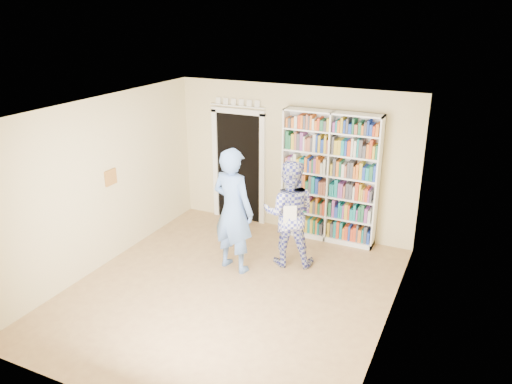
% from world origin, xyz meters
% --- Properties ---
extents(floor, '(5.00, 5.00, 0.00)m').
position_xyz_m(floor, '(0.00, 0.00, 0.00)').
color(floor, '#936A47').
rests_on(floor, ground).
extents(ceiling, '(5.00, 5.00, 0.00)m').
position_xyz_m(ceiling, '(0.00, 0.00, 2.70)').
color(ceiling, white).
rests_on(ceiling, wall_back).
extents(wall_back, '(4.50, 0.00, 4.50)m').
position_xyz_m(wall_back, '(0.00, 2.50, 1.35)').
color(wall_back, beige).
rests_on(wall_back, floor).
extents(wall_left, '(0.00, 5.00, 5.00)m').
position_xyz_m(wall_left, '(-2.25, 0.00, 1.35)').
color(wall_left, beige).
rests_on(wall_left, floor).
extents(wall_right, '(0.00, 5.00, 5.00)m').
position_xyz_m(wall_right, '(2.25, 0.00, 1.35)').
color(wall_right, beige).
rests_on(wall_right, floor).
extents(bookshelf, '(1.69, 0.32, 2.33)m').
position_xyz_m(bookshelf, '(0.75, 2.34, 1.17)').
color(bookshelf, white).
rests_on(bookshelf, floor).
extents(doorway, '(1.10, 0.08, 2.43)m').
position_xyz_m(doorway, '(-1.10, 2.48, 1.18)').
color(doorway, black).
rests_on(doorway, floor).
extents(wall_art, '(0.03, 0.25, 0.25)m').
position_xyz_m(wall_art, '(-2.23, 0.20, 1.40)').
color(wall_art, brown).
rests_on(wall_art, wall_left).
extents(man_blue, '(0.81, 0.62, 2.00)m').
position_xyz_m(man_blue, '(-0.27, 0.66, 1.00)').
color(man_blue, '#5B83CC').
rests_on(man_blue, floor).
extents(man_plaid, '(1.01, 0.89, 1.75)m').
position_xyz_m(man_plaid, '(0.45, 1.19, 0.88)').
color(man_plaid, '#313597').
rests_on(man_plaid, floor).
extents(paper_sheet, '(0.18, 0.11, 0.29)m').
position_xyz_m(paper_sheet, '(0.57, 0.93, 0.98)').
color(paper_sheet, white).
rests_on(paper_sheet, man_plaid).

